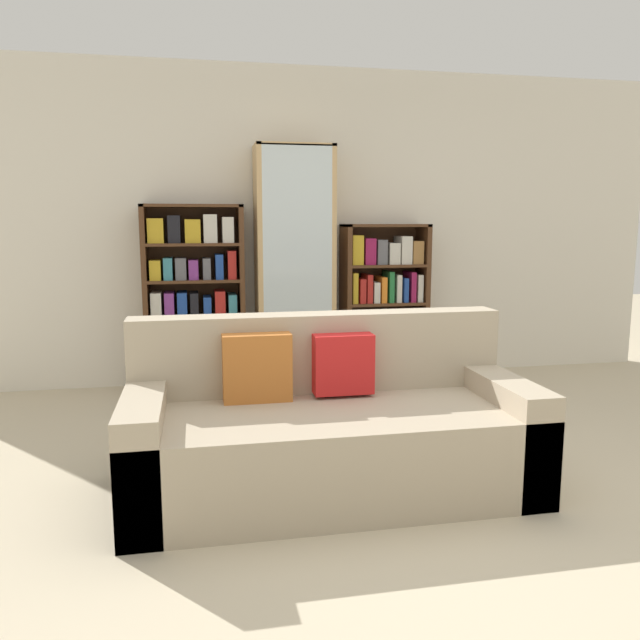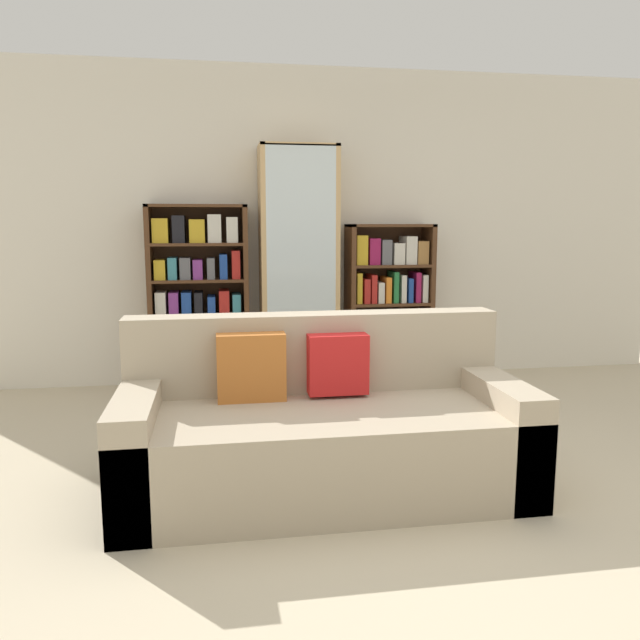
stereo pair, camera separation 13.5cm
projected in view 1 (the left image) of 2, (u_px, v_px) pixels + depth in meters
ground_plane at (412, 518)px, 2.97m from camera, size 16.00×16.00×0.00m
wall_back at (307, 227)px, 5.48m from camera, size 6.56×0.06×2.70m
couch at (329, 431)px, 3.26m from camera, size 2.07×0.90×0.89m
bookshelf_left at (195, 301)px, 5.18m from camera, size 0.82×0.32×1.53m
display_cabinet at (294, 268)px, 5.29m from camera, size 0.65×0.36×2.02m
bookshelf_right at (384, 305)px, 5.51m from camera, size 0.74×0.32×1.38m
wine_bottle at (348, 377)px, 5.04m from camera, size 0.08×0.08×0.38m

